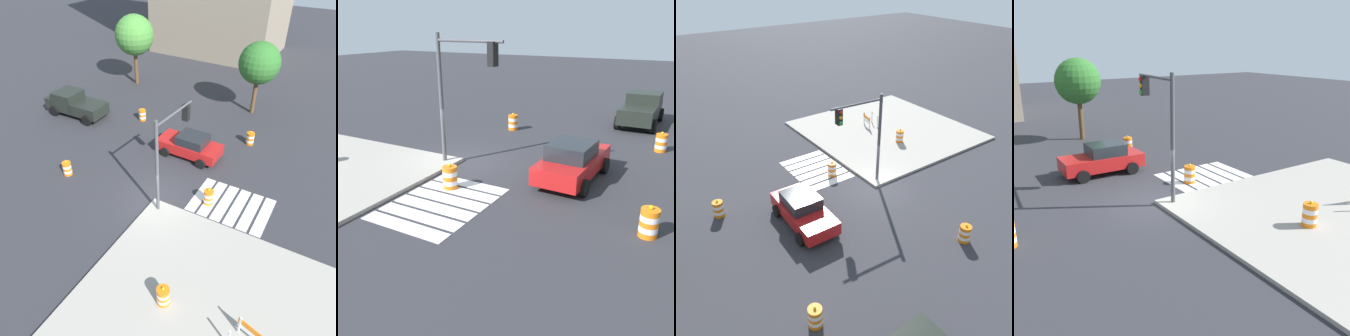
# 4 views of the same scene
# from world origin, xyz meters

# --- Properties ---
(ground_plane) EXTENTS (120.00, 120.00, 0.00)m
(ground_plane) POSITION_xyz_m (0.00, 0.00, 0.00)
(ground_plane) COLOR #2D2D33
(crosswalk_stripes) EXTENTS (4.35, 3.20, 0.02)m
(crosswalk_stripes) POSITION_xyz_m (4.00, 1.80, 0.01)
(crosswalk_stripes) COLOR silver
(crosswalk_stripes) RESTS_ON ground
(sports_car) EXTENTS (4.34, 2.22, 1.63)m
(sports_car) POSITION_xyz_m (-0.30, 5.15, 0.81)
(sports_car) COLOR red
(sports_car) RESTS_ON ground
(traffic_barrel_crosswalk_end) EXTENTS (0.56, 0.56, 1.02)m
(traffic_barrel_crosswalk_end) POSITION_xyz_m (2.78, 1.32, 0.45)
(traffic_barrel_crosswalk_end) COLOR orange
(traffic_barrel_crosswalk_end) RESTS_ON ground
(traffic_barrel_median_near) EXTENTS (0.56, 0.56, 1.02)m
(traffic_barrel_median_near) POSITION_xyz_m (2.82, 8.60, 0.45)
(traffic_barrel_median_near) COLOR orange
(traffic_barrel_median_near) RESTS_ON ground
(traffic_barrel_on_sidewalk) EXTENTS (0.56, 0.56, 1.02)m
(traffic_barrel_on_sidewalk) POSITION_xyz_m (3.70, -5.37, 0.60)
(traffic_barrel_on_sidewalk) COLOR orange
(traffic_barrel_on_sidewalk) RESTS_ON sidewalk_corner
(traffic_light_pole) EXTENTS (0.48, 3.29, 5.50)m
(traffic_light_pole) POSITION_xyz_m (0.67, 0.54, 3.91)
(traffic_light_pole) COLOR #4C4C51
(traffic_light_pole) RESTS_ON sidewalk_corner
(street_tree_streetside_near) EXTENTS (3.23, 3.23, 5.82)m
(street_tree_streetside_near) POSITION_xyz_m (1.39, 13.44, 4.18)
(street_tree_streetside_near) COLOR brown
(street_tree_streetside_near) RESTS_ON ground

